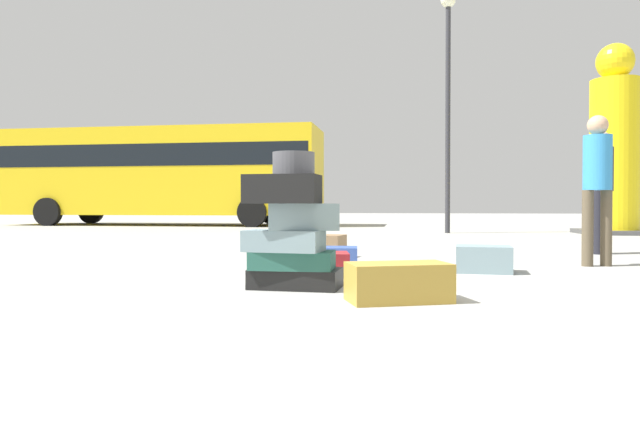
% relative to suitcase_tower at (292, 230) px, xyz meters
% --- Properties ---
extents(ground_plane, '(80.00, 80.00, 0.00)m').
position_rel_suitcase_tower_xyz_m(ground_plane, '(0.40, 0.13, -0.48)').
color(ground_plane, '#9E9E99').
extents(suitcase_tower, '(0.79, 0.57, 1.11)m').
position_rel_suitcase_tower_xyz_m(suitcase_tower, '(0.00, 0.00, 0.00)').
color(suitcase_tower, black).
rests_on(suitcase_tower, ground).
extents(suitcase_brown_behind_tower, '(0.64, 0.51, 0.29)m').
position_rel_suitcase_tower_xyz_m(suitcase_brown_behind_tower, '(-0.11, 2.74, -0.33)').
color(suitcase_brown_behind_tower, olive).
rests_on(suitcase_brown_behind_tower, ground).
extents(suitcase_maroon_right_side, '(0.61, 0.49, 0.21)m').
position_rel_suitcase_tower_xyz_m(suitcase_maroon_right_side, '(0.10, 1.00, -0.37)').
color(suitcase_maroon_right_side, maroon).
rests_on(suitcase_maroon_right_side, ground).
extents(suitcase_slate_foreground_near, '(0.58, 0.47, 0.27)m').
position_rel_suitcase_tower_xyz_m(suitcase_slate_foreground_near, '(1.72, 1.36, -0.34)').
color(suitcase_slate_foreground_near, gray).
rests_on(suitcase_slate_foreground_near, ground).
extents(suitcase_navy_left_side, '(0.64, 0.43, 0.19)m').
position_rel_suitcase_tower_xyz_m(suitcase_navy_left_side, '(0.09, 1.96, -0.38)').
color(suitcase_navy_left_side, '#334F99').
rests_on(suitcase_navy_left_side, ground).
extents(suitcase_tan_white_trunk, '(0.79, 0.57, 0.27)m').
position_rel_suitcase_tower_xyz_m(suitcase_tan_white_trunk, '(0.85, -0.49, -0.34)').
color(suitcase_tan_white_trunk, '#B28C33').
rests_on(suitcase_tan_white_trunk, ground).
extents(person_bearded_onlooker, '(0.33, 0.30, 1.67)m').
position_rel_suitcase_tower_xyz_m(person_bearded_onlooker, '(3.05, 2.10, 0.52)').
color(person_bearded_onlooker, brown).
rests_on(person_bearded_onlooker, ground).
extents(person_tourist_with_camera, '(0.30, 0.30, 1.70)m').
position_rel_suitcase_tower_xyz_m(person_tourist_with_camera, '(3.67, 3.75, 0.54)').
color(person_tourist_with_camera, black).
rests_on(person_tourist_with_camera, ground).
extents(yellow_dummy_statue, '(1.50, 1.50, 4.40)m').
position_rel_suitcase_tower_xyz_m(yellow_dummy_statue, '(5.87, 9.34, 1.49)').
color(yellow_dummy_statue, yellow).
rests_on(yellow_dummy_statue, ground).
extents(parked_bus, '(10.50, 2.92, 3.15)m').
position_rel_suitcase_tower_xyz_m(parked_bus, '(-6.82, 13.49, 1.36)').
color(parked_bus, yellow).
rests_on(parked_bus, ground).
extents(lamp_post, '(0.36, 0.36, 5.75)m').
position_rel_suitcase_tower_xyz_m(lamp_post, '(2.09, 9.31, 3.31)').
color(lamp_post, '#333338').
rests_on(lamp_post, ground).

